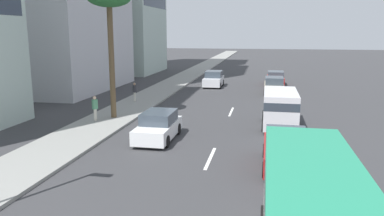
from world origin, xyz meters
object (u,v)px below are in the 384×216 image
(car_third, at_px, (275,78))
(minibus_seventh, at_px, (310,214))
(car_fourth, at_px, (158,126))
(car_fifth, at_px, (274,86))
(pedestrian_mid_block, at_px, (95,107))
(van_second, at_px, (280,107))
(car_sixth, at_px, (286,150))
(pedestrian_near_lamp, at_px, (135,91))
(car_lead, at_px, (214,79))
(palm_tree, at_px, (109,3))

(car_third, height_order, minibus_seventh, minibus_seventh)
(car_fourth, height_order, car_fifth, car_fifth)
(car_third, bearing_deg, car_fifth, 177.63)
(pedestrian_mid_block, bearing_deg, van_second, 131.29)
(car_third, relative_size, car_sixth, 1.07)
(minibus_seventh, relative_size, pedestrian_near_lamp, 4.02)
(pedestrian_mid_block, bearing_deg, car_third, -175.00)
(car_third, height_order, car_sixth, car_sixth)
(car_fifth, relative_size, car_sixth, 1.05)
(minibus_seventh, bearing_deg, car_fifth, 0.70)
(car_third, xyz_separation_m, pedestrian_near_lamp, (-13.46, 11.82, 0.26))
(car_lead, distance_m, car_fifth, 7.47)
(car_third, relative_size, palm_tree, 0.52)
(car_lead, distance_m, pedestrian_mid_block, 18.96)
(van_second, height_order, car_third, van_second)
(car_third, bearing_deg, pedestrian_mid_block, 150.16)
(car_third, xyz_separation_m, pedestrian_mid_block, (-20.80, 11.93, 0.31))
(car_sixth, bearing_deg, palm_tree, 56.04)
(minibus_seventh, distance_m, pedestrian_mid_block, 18.28)
(car_sixth, distance_m, pedestrian_mid_block, 13.36)
(pedestrian_near_lamp, bearing_deg, car_third, -82.48)
(car_sixth, height_order, pedestrian_near_lamp, car_sixth)
(van_second, xyz_separation_m, car_sixth, (-7.55, -0.02, -0.49))
(car_third, xyz_separation_m, minibus_seventh, (-34.57, -0.07, 0.89))
(car_fourth, xyz_separation_m, pedestrian_near_lamp, (10.22, 5.00, 0.26))
(car_lead, relative_size, pedestrian_near_lamp, 2.63)
(car_third, xyz_separation_m, car_fourth, (-23.67, 6.82, -0.00))
(van_second, distance_m, car_third, 19.47)
(car_fourth, distance_m, pedestrian_mid_block, 5.87)
(car_fifth, bearing_deg, car_sixth, -179.54)
(minibus_seventh, xyz_separation_m, pedestrian_near_lamp, (21.12, 11.90, -0.63))
(van_second, relative_size, car_third, 1.06)
(car_third, bearing_deg, car_fourth, 163.92)
(pedestrian_mid_block, bearing_deg, minibus_seventh, 75.91)
(pedestrian_mid_block, relative_size, palm_tree, 0.19)
(palm_tree, bearing_deg, pedestrian_mid_block, 148.66)
(car_third, relative_size, pedestrian_mid_block, 2.70)
(van_second, distance_m, pedestrian_mid_block, 11.89)
(car_lead, relative_size, car_fourth, 0.97)
(car_fourth, bearing_deg, car_sixth, 63.59)
(car_lead, height_order, car_third, car_lead)
(car_fifth, distance_m, car_sixth, 20.53)
(pedestrian_near_lamp, bearing_deg, car_fifth, -100.08)
(car_fifth, height_order, minibus_seventh, minibus_seventh)
(van_second, bearing_deg, car_third, -0.36)
(van_second, height_order, car_fourth, van_second)
(minibus_seventh, distance_m, palm_tree, 19.73)
(pedestrian_near_lamp, bearing_deg, minibus_seventh, 168.22)
(van_second, xyz_separation_m, car_fifth, (12.98, 0.15, -0.51))
(car_sixth, relative_size, pedestrian_near_lamp, 2.66)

